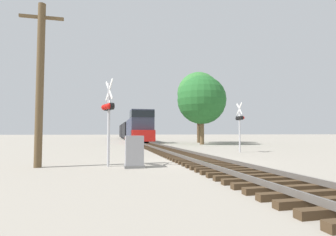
{
  "coord_description": "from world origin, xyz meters",
  "views": [
    {
      "loc": [
        -4.41,
        -12.61,
        1.46
      ],
      "look_at": [
        0.52,
        9.44,
        2.74
      ],
      "focal_mm": 28.0,
      "sensor_mm": 36.0,
      "label": 1
    }
  ],
  "objects_px": {
    "relay_cabinet": "(134,152)",
    "utility_pole": "(40,82)",
    "tree_mid_background": "(198,93)",
    "crossing_signal_near": "(108,112)",
    "crossing_signal_far": "(240,121)",
    "freight_train": "(131,130)",
    "tree_far_right": "(202,100)"
  },
  "relations": [
    {
      "from": "crossing_signal_near",
      "to": "tree_far_right",
      "type": "xyz_separation_m",
      "value": [
        11.39,
        19.37,
        3.21
      ]
    },
    {
      "from": "crossing_signal_far",
      "to": "relay_cabinet",
      "type": "distance_m",
      "value": 11.09
    },
    {
      "from": "utility_pole",
      "to": "tree_mid_background",
      "type": "xyz_separation_m",
      "value": [
        15.87,
        24.84,
        3.68
      ]
    },
    {
      "from": "freight_train",
      "to": "utility_pole",
      "type": "relative_size",
      "value": 6.58
    },
    {
      "from": "crossing_signal_near",
      "to": "crossing_signal_far",
      "type": "height_order",
      "value": "crossing_signal_near"
    },
    {
      "from": "relay_cabinet",
      "to": "tree_far_right",
      "type": "height_order",
      "value": "tree_far_right"
    },
    {
      "from": "tree_far_right",
      "to": "utility_pole",
      "type": "bearing_deg",
      "value": -126.82
    },
    {
      "from": "freight_train",
      "to": "crossing_signal_far",
      "type": "distance_m",
      "value": 38.81
    },
    {
      "from": "crossing_signal_far",
      "to": "relay_cabinet",
      "type": "bearing_deg",
      "value": 131.62
    },
    {
      "from": "relay_cabinet",
      "to": "utility_pole",
      "type": "distance_m",
      "value": 5.05
    },
    {
      "from": "tree_mid_background",
      "to": "crossing_signal_near",
      "type": "bearing_deg",
      "value": -117.3
    },
    {
      "from": "crossing_signal_near",
      "to": "relay_cabinet",
      "type": "xyz_separation_m",
      "value": [
        1.1,
        -0.59,
        -1.73
      ]
    },
    {
      "from": "tree_far_right",
      "to": "crossing_signal_far",
      "type": "bearing_deg",
      "value": -97.61
    },
    {
      "from": "freight_train",
      "to": "tree_mid_background",
      "type": "distance_m",
      "value": 22.0
    },
    {
      "from": "freight_train",
      "to": "utility_pole",
      "type": "xyz_separation_m",
      "value": [
        -7.35,
        -44.41,
        1.69
      ]
    },
    {
      "from": "utility_pole",
      "to": "tree_mid_background",
      "type": "relative_size",
      "value": 0.67
    },
    {
      "from": "crossing_signal_far",
      "to": "tree_far_right",
      "type": "distance_m",
      "value": 13.61
    },
    {
      "from": "relay_cabinet",
      "to": "tree_far_right",
      "type": "distance_m",
      "value": 23.0
    },
    {
      "from": "freight_train",
      "to": "crossing_signal_far",
      "type": "bearing_deg",
      "value": -82.36
    },
    {
      "from": "crossing_signal_far",
      "to": "tree_far_right",
      "type": "bearing_deg",
      "value": -4.79
    },
    {
      "from": "crossing_signal_far",
      "to": "tree_mid_background",
      "type": "relative_size",
      "value": 0.35
    },
    {
      "from": "crossing_signal_near",
      "to": "tree_mid_background",
      "type": "relative_size",
      "value": 0.36
    },
    {
      "from": "utility_pole",
      "to": "tree_mid_background",
      "type": "bearing_deg",
      "value": 57.43
    },
    {
      "from": "tree_far_right",
      "to": "relay_cabinet",
      "type": "bearing_deg",
      "value": -117.26
    },
    {
      "from": "tree_mid_background",
      "to": "freight_train",
      "type": "bearing_deg",
      "value": 113.54
    },
    {
      "from": "utility_pole",
      "to": "relay_cabinet",
      "type": "bearing_deg",
      "value": -13.08
    },
    {
      "from": "crossing_signal_near",
      "to": "freight_train",
      "type": "bearing_deg",
      "value": 156.19
    },
    {
      "from": "crossing_signal_far",
      "to": "tree_mid_background",
      "type": "xyz_separation_m",
      "value": [
        3.36,
        18.9,
        4.97
      ]
    },
    {
      "from": "freight_train",
      "to": "crossing_signal_near",
      "type": "xyz_separation_m",
      "value": [
        -4.47,
        -44.74,
        0.44
      ]
    },
    {
      "from": "freight_train",
      "to": "crossing_signal_near",
      "type": "distance_m",
      "value": 44.96
    },
    {
      "from": "freight_train",
      "to": "crossing_signal_near",
      "type": "relative_size",
      "value": 12.26
    },
    {
      "from": "crossing_signal_far",
      "to": "utility_pole",
      "type": "distance_m",
      "value": 13.91
    }
  ]
}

